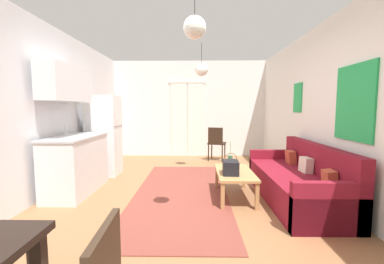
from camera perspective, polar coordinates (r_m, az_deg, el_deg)
ground_plane at (r=3.76m, az=-2.00°, el=-16.68°), size 4.83×7.91×0.10m
wall_back at (r=7.18m, az=-0.56°, el=5.17°), size 4.43×0.13×2.67m
wall_right at (r=4.00m, az=30.71°, el=4.31°), size 0.12×7.51×2.67m
wall_left at (r=4.19m, az=-33.19°, el=4.19°), size 0.12×7.51×2.67m
area_rug at (r=4.18m, az=-2.49°, el=-13.55°), size 1.45×3.51×0.01m
couch at (r=4.10m, az=23.05°, el=-10.49°), size 0.83×2.15×0.84m
coffee_table at (r=3.93m, az=9.64°, el=-9.50°), size 0.54×1.02×0.41m
bamboo_vase at (r=4.04m, az=8.62°, el=-6.74°), size 0.08×0.08×0.44m
handbag at (r=3.73m, az=8.74°, el=-7.89°), size 0.23×0.31×0.31m
refrigerator at (r=5.43m, az=-19.35°, el=-0.74°), size 0.62×0.58×1.61m
kitchen_counter at (r=4.46m, az=-25.15°, el=-2.72°), size 0.58×1.31×2.03m
accent_chair at (r=6.55m, az=5.53°, el=-2.19°), size 0.52×0.51×0.87m
pendant_lamp_near at (r=2.80m, az=0.62°, el=22.63°), size 0.24×0.24×0.60m
pendant_lamp_far at (r=5.28m, az=2.18°, el=13.98°), size 0.27×0.27×0.66m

